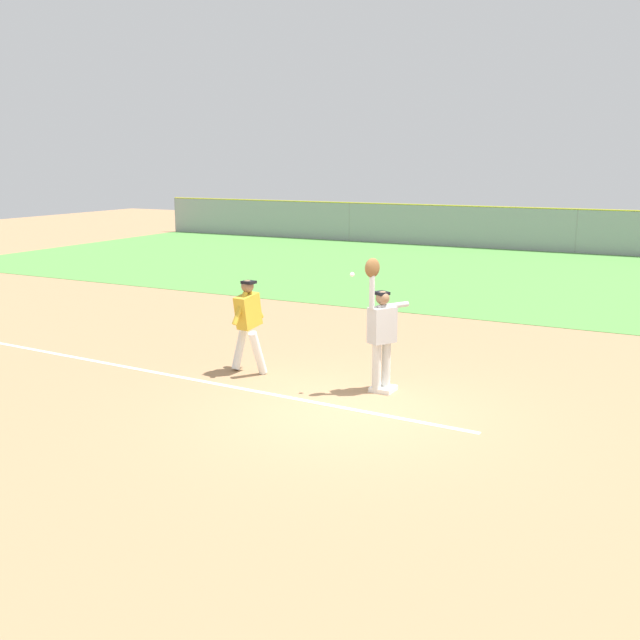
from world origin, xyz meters
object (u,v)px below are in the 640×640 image
Objects in this scene: parked_car_tan at (454,224)px; runner at (248,319)px; parked_car_black at (358,220)px; baseball at (352,274)px; fielder at (381,327)px; first_base at (383,389)px; parked_car_white at (573,228)px.

runner is at bearing -78.57° from parked_car_tan.
parked_car_black and parked_car_tan have the same top height.
baseball reaches higher than runner.
fielder reaches higher than baseball.
fielder is at bearing -124.43° from first_base.
fielder is 30.81× the size of baseball.
first_base is 25.44m from parked_car_white.
runner is 0.38× the size of parked_car_black.
runner is 25.67m from parked_car_tan.
parked_car_black is (-11.61, 25.91, -1.33)m from baseball.
fielder is 26.17m from parked_car_tan.
baseball is at bearing -73.96° from parked_car_tan.
parked_car_tan is (-6.12, 25.60, -1.33)m from baseball.
first_base is at bearing -72.84° from parked_car_tan.
parked_car_black is at bearing 117.55° from runner.
runner is at bearing 30.66° from fielder.
fielder reaches higher than parked_car_tan.
fielder is 1.01m from baseball.
fielder reaches higher than first_base.
parked_car_tan and parked_car_white have the same top height.
parked_car_black is (-9.44, 25.68, -0.32)m from runner.
baseball is (-0.42, -0.26, 0.88)m from fielder.
parked_car_tan is (-3.95, 25.36, -0.32)m from runner.
first_base is 1.08m from fielder.
baseball reaches higher than parked_car_tan.
parked_car_white is at bearing 3.89° from parked_car_tan.
first_base is 2.04m from baseball.
baseball reaches higher than parked_car_white.
fielder reaches higher than parked_car_white.
baseball is at bearing -72.34° from parked_car_black.
runner is 25.56m from parked_car_white.
baseball is at bearing 1.21° from runner.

